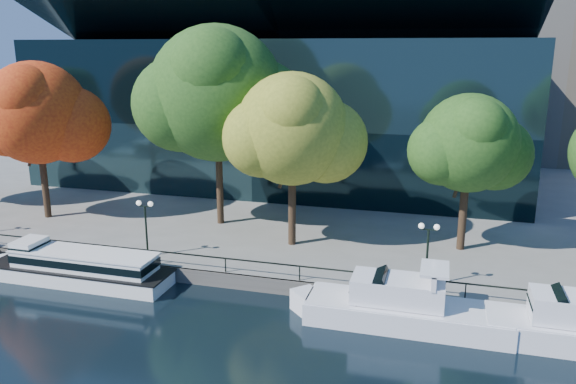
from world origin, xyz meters
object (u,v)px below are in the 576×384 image
(tree_2, at_px, (219,97))
(tree_3, at_px, (294,132))
(tree_1, at_px, (38,115))
(tree_4, at_px, (471,145))
(cruiser_far, at_px, (574,326))
(lamp_1, at_px, (145,216))
(cruiser_near, at_px, (398,306))
(tour_boat, at_px, (75,266))
(lamp_2, at_px, (428,240))

(tree_2, height_order, tree_3, tree_2)
(tree_1, distance_m, tree_4, 34.35)
(cruiser_far, distance_m, lamp_1, 27.16)
(cruiser_near, xyz_separation_m, tree_2, (-15.46, 12.02, 10.36))
(tour_boat, bearing_deg, tree_3, 32.69)
(cruiser_far, distance_m, tree_4, 14.28)
(tree_1, distance_m, lamp_1, 15.42)
(tree_2, height_order, lamp_2, tree_2)
(tour_boat, bearing_deg, tree_1, 134.82)
(tree_3, bearing_deg, tree_4, 10.72)
(tree_1, relative_size, tree_3, 1.04)
(cruiser_far, relative_size, tree_3, 0.88)
(tree_3, relative_size, tree_4, 1.13)
(cruiser_far, distance_m, tree_1, 41.75)
(tree_4, bearing_deg, cruiser_far, -63.66)
(cruiser_far, height_order, tree_4, tree_4)
(cruiser_near, distance_m, tree_3, 14.65)
(tree_1, height_order, tree_3, tree_1)
(tree_1, relative_size, tree_4, 1.18)
(tree_2, xyz_separation_m, tree_3, (7.06, -3.39, -2.02))
(tour_boat, relative_size, cruiser_far, 1.25)
(tree_3, bearing_deg, lamp_2, -27.59)
(tree_2, bearing_deg, lamp_1, -104.81)
(cruiser_far, height_order, lamp_1, lamp_1)
(tree_4, bearing_deg, cruiser_near, -108.70)
(lamp_2, bearing_deg, tree_3, 152.41)
(tour_boat, distance_m, cruiser_far, 30.44)
(lamp_1, bearing_deg, tree_3, 28.72)
(tree_3, relative_size, lamp_2, 3.15)
(tour_boat, height_order, cruiser_far, cruiser_far)
(tree_3, height_order, lamp_2, tree_3)
(tour_boat, relative_size, tree_1, 1.05)
(cruiser_near, distance_m, lamp_2, 4.74)
(cruiser_far, distance_m, lamp_2, 8.94)
(tree_2, distance_m, lamp_1, 11.56)
(tree_4, bearing_deg, tree_3, -169.28)
(cruiser_near, xyz_separation_m, cruiser_far, (9.09, 0.03, 0.02))
(tree_1, bearing_deg, lamp_1, -25.30)
(tree_4, bearing_deg, tree_2, 176.70)
(tree_1, height_order, tree_2, tree_2)
(lamp_1, bearing_deg, tree_4, 19.05)
(lamp_2, bearing_deg, tree_1, 169.20)
(cruiser_near, height_order, tree_4, tree_4)
(tree_1, height_order, lamp_1, tree_1)
(tree_1, relative_size, tree_2, 0.82)
(cruiser_near, height_order, cruiser_far, cruiser_near)
(cruiser_far, bearing_deg, tree_4, 116.34)
(tree_4, relative_size, lamp_2, 2.80)
(cruiser_near, height_order, tree_1, tree_1)
(tree_3, distance_m, lamp_1, 11.94)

